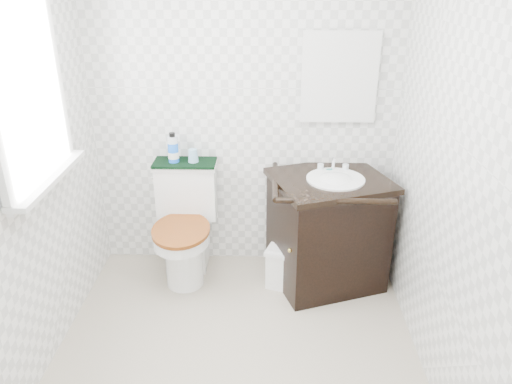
{
  "coord_description": "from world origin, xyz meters",
  "views": [
    {
      "loc": [
        0.18,
        -2.25,
        2.15
      ],
      "look_at": [
        0.1,
        0.75,
        0.78
      ],
      "focal_mm": 35.0,
      "sensor_mm": 36.0,
      "label": 1
    }
  ],
  "objects_px": {
    "vanity": "(328,228)",
    "trash_bin": "(281,268)",
    "toilet": "(186,230)",
    "cup": "(193,156)",
    "mouthwash_bottle": "(173,149)"
  },
  "relations": [
    {
      "from": "toilet",
      "to": "cup",
      "type": "xyz_separation_m",
      "value": [
        0.06,
        0.12,
        0.54
      ]
    },
    {
      "from": "vanity",
      "to": "mouthwash_bottle",
      "type": "bearing_deg",
      "value": 170.75
    },
    {
      "from": "vanity",
      "to": "cup",
      "type": "distance_m",
      "value": 1.09
    },
    {
      "from": "vanity",
      "to": "trash_bin",
      "type": "relative_size",
      "value": 3.02
    },
    {
      "from": "vanity",
      "to": "mouthwash_bottle",
      "type": "distance_m",
      "value": 1.24
    },
    {
      "from": "mouthwash_bottle",
      "to": "cup",
      "type": "height_order",
      "value": "mouthwash_bottle"
    },
    {
      "from": "vanity",
      "to": "trash_bin",
      "type": "distance_m",
      "value": 0.44
    },
    {
      "from": "vanity",
      "to": "mouthwash_bottle",
      "type": "relative_size",
      "value": 4.27
    },
    {
      "from": "cup",
      "to": "mouthwash_bottle",
      "type": "bearing_deg",
      "value": -178.4
    },
    {
      "from": "trash_bin",
      "to": "cup",
      "type": "relative_size",
      "value": 3.25
    },
    {
      "from": "vanity",
      "to": "toilet",
      "type": "bearing_deg",
      "value": 176.56
    },
    {
      "from": "mouthwash_bottle",
      "to": "cup",
      "type": "relative_size",
      "value": 2.3
    },
    {
      "from": "toilet",
      "to": "mouthwash_bottle",
      "type": "distance_m",
      "value": 0.61
    },
    {
      "from": "vanity",
      "to": "trash_bin",
      "type": "xyz_separation_m",
      "value": [
        -0.33,
        -0.1,
        -0.28
      ]
    },
    {
      "from": "trash_bin",
      "to": "mouthwash_bottle",
      "type": "relative_size",
      "value": 1.41
    }
  ]
}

